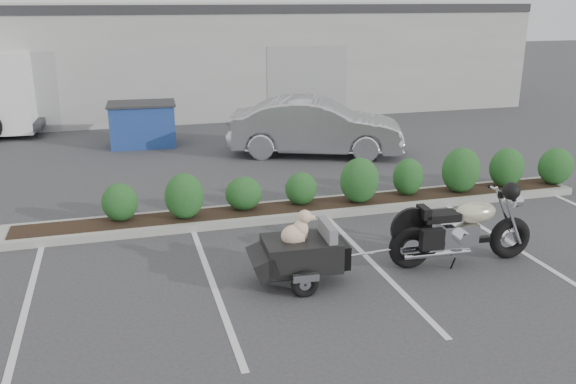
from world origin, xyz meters
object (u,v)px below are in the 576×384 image
object	(u,v)px
sedan	(316,127)
dumpster	(143,124)
pet_trailer	(300,252)
motorcycle	(462,230)

from	to	relation	value
sedan	dumpster	world-z (taller)	sedan
pet_trailer	sedan	size ratio (longest dim) A/B	0.42
motorcycle	dumpster	xyz separation A→B (m)	(-4.61, 10.12, 0.07)
sedan	motorcycle	bearing A→B (deg)	-159.21
pet_trailer	dumpster	xyz separation A→B (m)	(-1.82, 10.09, 0.14)
pet_trailer	sedan	bearing A→B (deg)	72.94
motorcycle	dumpster	distance (m)	11.12
sedan	pet_trailer	bearing A→B (deg)	-179.26
motorcycle	pet_trailer	size ratio (longest dim) A/B	1.25
sedan	dumpster	xyz separation A→B (m)	(-4.60, 2.46, -0.14)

